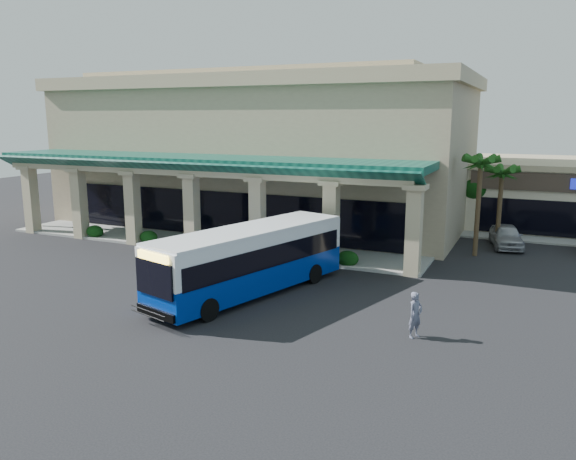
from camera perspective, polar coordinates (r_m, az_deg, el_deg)
The scene contains 10 objects.
ground at distance 27.10m, azimuth -2.48°, elevation -5.95°, with size 110.00×110.00×0.00m, color black.
main_building at distance 43.83m, azimuth -2.47°, elevation 8.24°, with size 30.80×14.80×11.35m, color tan, non-canonical shape.
arcade at distance 36.17m, azimuth -9.01°, elevation 2.95°, with size 30.00×6.20×5.70m, color #0A4135, non-canonical shape.
palm_0 at distance 34.55m, azimuth 18.78°, elevation 2.84°, with size 2.40×2.40×6.60m, color #164312, non-canonical shape.
palm_1 at distance 37.50m, azimuth 20.73°, elevation 2.72°, with size 2.40×2.40×5.80m, color #164312, non-canonical shape.
palm_2 at distance 45.49m, azimuth -24.74°, elevation 4.07°, with size 2.40×2.40×6.20m, color #164312, non-canonical shape.
broadleaf_tree at distance 42.66m, azimuth 18.47°, elevation 3.17°, with size 2.60×2.60×4.81m, color black, non-canonical shape.
transit_bus at distance 25.89m, azimuth -3.83°, elevation -3.19°, with size 2.60×11.19×3.13m, color #012893, non-canonical shape.
pedestrian at distance 21.56m, azimuth 12.81°, elevation -8.41°, with size 0.64×0.42×1.75m, color slate.
car_silver at distance 37.92m, azimuth 21.29°, elevation -0.57°, with size 1.71×4.25×1.45m, color #A0A0A7.
Camera 1 is at (11.71, -23.07, 8.07)m, focal length 35.00 mm.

